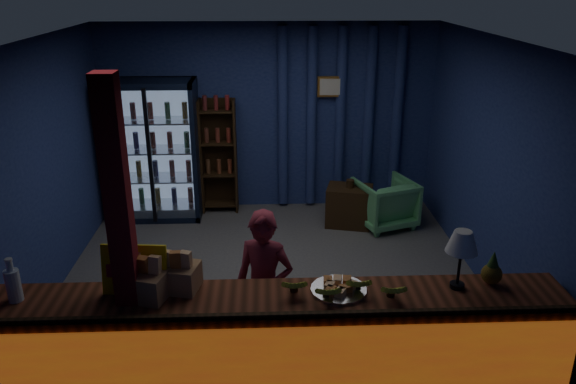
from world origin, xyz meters
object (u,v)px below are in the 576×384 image
at_px(green_chair, 385,203).
at_px(pastry_tray, 339,288).
at_px(shopkeeper, 264,289).
at_px(table_lamp, 462,244).

xyz_separation_m(green_chair, pastry_tray, (-1.04, -3.23, 0.65)).
xyz_separation_m(shopkeeper, pastry_tray, (0.56, -0.48, 0.28)).
distance_m(shopkeeper, green_chair, 3.20).
xyz_separation_m(green_chair, table_lamp, (-0.14, -3.21, 0.99)).
relative_size(pastry_tray, table_lamp, 0.90).
height_order(green_chair, pastry_tray, pastry_tray).
relative_size(green_chair, table_lamp, 1.52).
bearing_deg(green_chair, pastry_tray, 52.70).
height_order(pastry_tray, table_lamp, table_lamp).
bearing_deg(pastry_tray, green_chair, 72.08).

